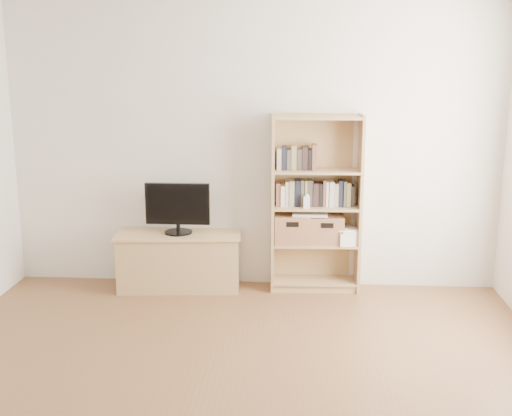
# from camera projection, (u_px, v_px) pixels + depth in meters

# --- Properties ---
(back_wall) EXTENTS (4.50, 0.02, 2.60)m
(back_wall) POSITION_uv_depth(u_px,v_px,m) (253.00, 147.00, 5.85)
(back_wall) COLOR silver
(back_wall) RESTS_ON floor
(tv_stand) EXTENTS (1.13, 0.51, 0.50)m
(tv_stand) POSITION_uv_depth(u_px,v_px,m) (179.00, 262.00, 5.93)
(tv_stand) COLOR #A77C56
(tv_stand) RESTS_ON floor
(bookshelf) EXTENTS (0.82, 0.32, 1.61)m
(bookshelf) POSITION_uv_depth(u_px,v_px,m) (316.00, 204.00, 5.79)
(bookshelf) COLOR #A77C56
(bookshelf) RESTS_ON floor
(television) EXTENTS (0.59, 0.05, 0.46)m
(television) POSITION_uv_depth(u_px,v_px,m) (178.00, 209.00, 5.82)
(television) COLOR black
(television) RESTS_ON tv_stand
(books_row_mid) EXTENTS (0.83, 0.23, 0.22)m
(books_row_mid) POSITION_uv_depth(u_px,v_px,m) (316.00, 194.00, 5.78)
(books_row_mid) COLOR brown
(books_row_mid) RESTS_ON bookshelf
(books_row_upper) EXTENTS (0.42, 0.16, 0.22)m
(books_row_upper) POSITION_uv_depth(u_px,v_px,m) (297.00, 157.00, 5.71)
(books_row_upper) COLOR brown
(books_row_upper) RESTS_ON bookshelf
(baby_monitor) EXTENTS (0.06, 0.04, 0.11)m
(baby_monitor) POSITION_uv_depth(u_px,v_px,m) (307.00, 202.00, 5.70)
(baby_monitor) COLOR white
(baby_monitor) RESTS_ON bookshelf
(basket_left) EXTENTS (0.33, 0.28, 0.26)m
(basket_left) POSITION_uv_depth(u_px,v_px,m) (292.00, 228.00, 5.84)
(basket_left) COLOR #905F41
(basket_left) RESTS_ON bookshelf
(basket_right) EXTENTS (0.31, 0.26, 0.25)m
(basket_right) POSITION_uv_depth(u_px,v_px,m) (326.00, 229.00, 5.83)
(basket_right) COLOR #905F41
(basket_right) RESTS_ON bookshelf
(laptop) EXTENTS (0.32, 0.23, 0.02)m
(laptop) POSITION_uv_depth(u_px,v_px,m) (310.00, 213.00, 5.80)
(laptop) COLOR white
(laptop) RESTS_ON basket_left
(magazine_stack) EXTENTS (0.24, 0.30, 0.12)m
(magazine_stack) POSITION_uv_depth(u_px,v_px,m) (346.00, 236.00, 5.84)
(magazine_stack) COLOR silver
(magazine_stack) RESTS_ON bookshelf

